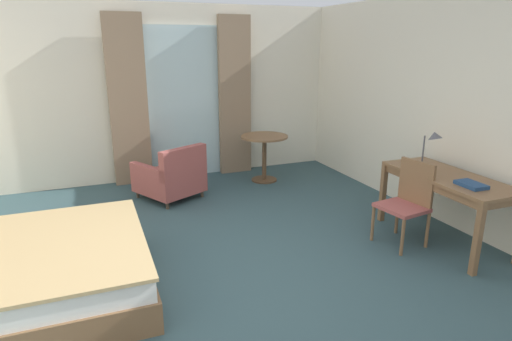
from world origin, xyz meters
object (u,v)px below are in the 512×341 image
writing_desk (448,183)px  desk_chair (408,199)px  bed (16,274)px  closed_book (471,185)px  armchair_by_window (171,177)px  round_cafe_table (264,147)px  desk_lamp (432,142)px

writing_desk → desk_chair: desk_chair is taller
bed → closed_book: 4.29m
writing_desk → armchair_by_window: armchair_by_window is taller
armchair_by_window → round_cafe_table: size_ratio=1.41×
desk_lamp → closed_book: bearing=-93.8°
writing_desk → closed_book: closed_book is taller
desk_chair → closed_book: 0.65m
bed → closed_book: bearing=-10.7°
writing_desk → round_cafe_table: (-0.98, 2.79, -0.12)m
desk_chair → desk_lamp: size_ratio=1.99×
desk_lamp → writing_desk: bearing=-78.7°
desk_chair → writing_desk: bearing=-15.3°
writing_desk → desk_lamp: desk_lamp is taller
armchair_by_window → desk_chair: bearing=-48.6°
bed → armchair_by_window: 2.72m
bed → round_cafe_table: bed is taller
bed → round_cafe_table: (3.29, 2.37, 0.29)m
round_cafe_table → desk_lamp: bearing=-69.8°
desk_chair → desk_lamp: 0.70m
armchair_by_window → closed_book: bearing=-49.7°
desk_chair → closed_book: bearing=-55.6°
desk_lamp → bed: bearing=177.7°
armchair_by_window → writing_desk: bearing=-44.7°
writing_desk → desk_chair: size_ratio=1.63×
desk_chair → round_cafe_table: desk_chair is taller
desk_chair → closed_book: size_ratio=3.23×
armchair_by_window → desk_lamp: bearing=-42.3°
bed → round_cafe_table: bearing=35.7°
armchair_by_window → round_cafe_table: 1.59m
closed_book → armchair_by_window: bearing=132.9°
bed → closed_book: (4.18, -0.79, 0.52)m
desk_chair → round_cafe_table: 2.73m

